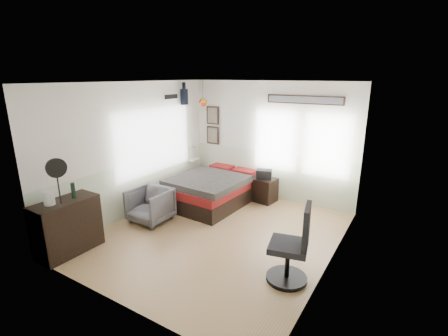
{
  "coord_description": "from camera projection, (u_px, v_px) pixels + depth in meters",
  "views": [
    {
      "loc": [
        2.94,
        -4.53,
        2.82
      ],
      "look_at": [
        -0.1,
        0.4,
        1.15
      ],
      "focal_mm": 26.0,
      "sensor_mm": 36.0,
      "label": 1
    }
  ],
  "objects": [
    {
      "name": "ground_plane",
      "position": [
        217.0,
        234.0,
        5.97
      ],
      "size": [
        4.0,
        4.5,
        0.01
      ],
      "primitive_type": "cube",
      "color": "#A98248"
    },
    {
      "name": "room_shell",
      "position": [
        219.0,
        146.0,
        5.72
      ],
      "size": [
        4.02,
        4.52,
        2.71
      ],
      "color": "silver",
      "rests_on": "ground_plane"
    },
    {
      "name": "wall_decor",
      "position": [
        222.0,
        107.0,
        7.55
      ],
      "size": [
        3.55,
        1.32,
        1.44
      ],
      "color": "#38251B",
      "rests_on": "room_shell"
    },
    {
      "name": "bed",
      "position": [
        213.0,
        190.0,
        7.35
      ],
      "size": [
        1.55,
        2.09,
        0.65
      ],
      "rotation": [
        0.0,
        0.0,
        -0.05
      ],
      "color": "black",
      "rests_on": "ground_plane"
    },
    {
      "name": "dresser",
      "position": [
        67.0,
        227.0,
        5.26
      ],
      "size": [
        0.48,
        1.0,
        0.9
      ],
      "primitive_type": "cube",
      "color": "black",
      "rests_on": "ground_plane"
    },
    {
      "name": "armchair",
      "position": [
        150.0,
        205.0,
        6.41
      ],
      "size": [
        0.73,
        0.75,
        0.68
      ],
      "primitive_type": "imported",
      "rotation": [
        0.0,
        0.0,
        0.0
      ],
      "color": "slate",
      "rests_on": "ground_plane"
    },
    {
      "name": "nightstand",
      "position": [
        263.0,
        190.0,
        7.47
      ],
      "size": [
        0.6,
        0.51,
        0.55
      ],
      "primitive_type": "cube",
      "rotation": [
        0.0,
        0.0,
        -0.13
      ],
      "color": "black",
      "rests_on": "ground_plane"
    },
    {
      "name": "task_chair",
      "position": [
        293.0,
        251.0,
        4.48
      ],
      "size": [
        0.62,
        0.62,
        1.16
      ],
      "rotation": [
        0.0,
        0.0,
        0.23
      ],
      "color": "black",
      "rests_on": "ground_plane"
    },
    {
      "name": "kettle",
      "position": [
        49.0,
        198.0,
        4.95
      ],
      "size": [
        0.19,
        0.16,
        0.22
      ],
      "rotation": [
        0.0,
        0.0,
        -0.32
      ],
      "color": "silver",
      "rests_on": "dresser"
    },
    {
      "name": "bottle",
      "position": [
        73.0,
        191.0,
        5.21
      ],
      "size": [
        0.06,
        0.06,
        0.26
      ],
      "primitive_type": "cylinder",
      "color": "black",
      "rests_on": "dresser"
    },
    {
      "name": "stand_fan",
      "position": [
        56.0,
        169.0,
        4.84
      ],
      "size": [
        0.15,
        0.3,
        0.73
      ],
      "rotation": [
        0.0,
        0.0,
        -0.26
      ],
      "color": "black",
      "rests_on": "dresser"
    },
    {
      "name": "black_bag",
      "position": [
        264.0,
        174.0,
        7.36
      ],
      "size": [
        0.4,
        0.33,
        0.2
      ],
      "primitive_type": "cube",
      "rotation": [
        0.0,
        0.0,
        0.36
      ],
      "color": "black",
      "rests_on": "nightstand"
    }
  ]
}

